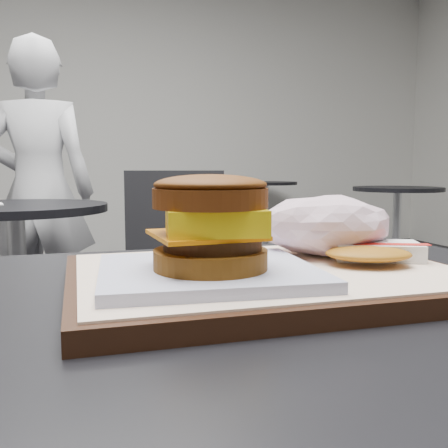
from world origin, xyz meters
TOP-DOWN VIEW (x-y plane):
  - serving_tray at (0.06, 0.03)m, footprint 0.38×0.28m
  - breakfast_sandwich at (-0.01, -0.00)m, footprint 0.20×0.18m
  - hash_brown at (0.17, 0.03)m, footprint 0.13×0.12m
  - crumpled_wrapper at (0.15, 0.08)m, footprint 0.15×0.12m
  - neighbor_table at (-0.35, 1.65)m, footprint 0.70×0.70m
  - neighbor_chair at (0.14, 1.57)m, footprint 0.64×0.51m
  - patron at (-0.30, 2.31)m, footprint 0.63×0.48m
  - bg_table_near at (2.20, 2.80)m, footprint 0.66×0.66m
  - bg_table_far at (1.80, 4.50)m, footprint 0.66×0.66m

SIDE VIEW (x-z plane):
  - neighbor_chair at x=0.14m, z-range 0.07..0.95m
  - neighbor_table at x=-0.35m, z-range 0.18..0.93m
  - bg_table_near at x=2.20m, z-range 0.19..0.94m
  - bg_table_far at x=1.80m, z-range 0.19..0.94m
  - patron at x=-0.30m, z-range 0.00..1.54m
  - serving_tray at x=0.06m, z-range 0.77..0.79m
  - hash_brown at x=0.17m, z-range 0.79..0.81m
  - crumpled_wrapper at x=0.15m, z-range 0.79..0.86m
  - breakfast_sandwich at x=-0.01m, z-range 0.78..0.88m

